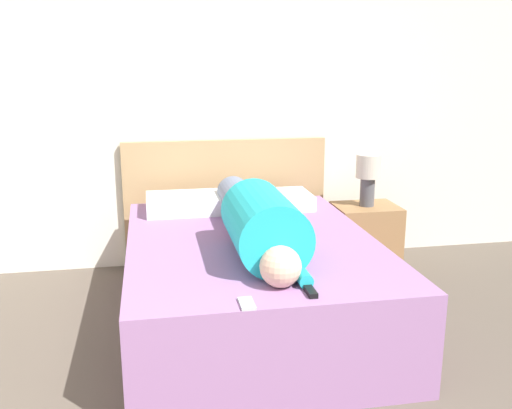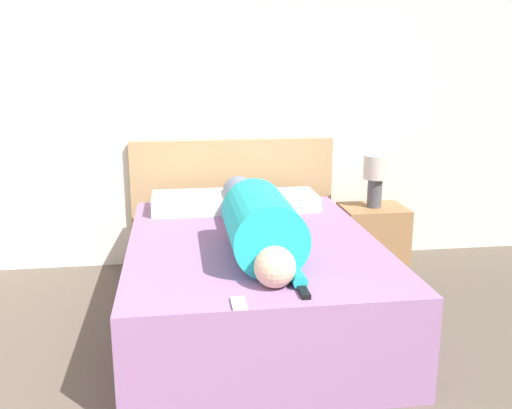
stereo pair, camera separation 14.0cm
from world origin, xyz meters
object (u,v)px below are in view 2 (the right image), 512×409
table_lamp (376,175)px  pillow_second (278,200)px  tv_remote (303,291)px  person_lying (257,221)px  bed (253,281)px  pillow_near_headboard (194,202)px  cell_phone (239,303)px  nightstand (372,239)px

table_lamp → pillow_second: bearing=-176.8°
table_lamp → tv_remote: (-0.92, -1.63, -0.20)m
person_lying → pillow_second: (0.28, 0.90, -0.11)m
bed → pillow_near_headboard: (-0.33, 0.72, 0.33)m
table_lamp → pillow_second: table_lamp is taller
table_lamp → cell_phone: size_ratio=3.04×
pillow_near_headboard → cell_phone: (0.14, -1.66, -0.05)m
bed → cell_phone: (-0.19, -0.94, 0.28)m
person_lying → pillow_second: size_ratio=2.94×
bed → table_lamp: size_ratio=5.09×
nightstand → pillow_second: 0.82m
pillow_second → bed: bearing=-111.5°
nightstand → pillow_second: (-0.75, -0.04, 0.34)m
person_lying → cell_phone: 0.80m
tv_remote → table_lamp: bearing=60.6°
pillow_near_headboard → pillow_second: size_ratio=1.05×
table_lamp → pillow_near_headboard: bearing=-178.3°
pillow_near_headboard → tv_remote: 1.65m
pillow_near_headboard → table_lamp: bearing=1.7°
pillow_second → tv_remote: pillow_second is taller
pillow_near_headboard → cell_phone: size_ratio=4.51×
pillow_second → tv_remote: 1.59m
nightstand → tv_remote: (-0.92, -1.63, 0.30)m
pillow_near_headboard → pillow_second: (0.61, 0.00, -0.01)m
table_lamp → tv_remote: table_lamp is taller
nightstand → pillow_near_headboard: (-1.36, -0.04, 0.35)m
nightstand → tv_remote: tv_remote is taller
nightstand → cell_phone: bearing=-125.6°
table_lamp → pillow_near_headboard: size_ratio=0.67×
pillow_near_headboard → bed: bearing=-65.8°
person_lying → pillow_near_headboard: bearing=110.0°
person_lying → tv_remote: size_ratio=10.91×
pillow_near_headboard → cell_phone: 1.67m
bed → nightstand: bed is taller
nightstand → tv_remote: size_ratio=3.38×
table_lamp → person_lying: size_ratio=0.24×
table_lamp → pillow_near_headboard: 1.37m
bed → pillow_near_headboard: 0.86m
bed → tv_remote: tv_remote is taller
table_lamp → cell_phone: 2.11m
person_lying → pillow_near_headboard: size_ratio=2.79×
pillow_second → nightstand: bearing=3.2°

